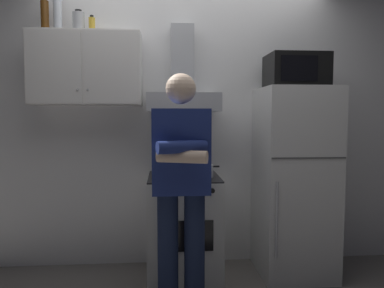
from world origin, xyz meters
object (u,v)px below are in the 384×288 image
Objects in this scene: bottle_canister_steel at (79,23)px; bottle_vodka_clear at (58,13)px; cooking_pot at (201,171)px; bottle_spice_jar at (92,25)px; stove_oven at (184,226)px; range_hood at (183,89)px; person_standing at (181,186)px; refrigerator at (294,182)px; upper_cabinet at (87,70)px; microwave at (296,71)px; bottle_beer_brown at (45,17)px.

bottle_vodka_clear is at bearing -169.31° from bottle_canister_steel.
bottle_spice_jar reaches higher than cooking_pot.
range_hood is (0.00, 0.13, 1.16)m from stove_oven.
bottle_spice_jar is at bearing 162.66° from cooking_pot.
person_standing is at bearing -110.30° from cooking_pot.
bottle_spice_jar is (-1.71, 0.16, 1.32)m from refrigerator.
bottle_vodka_clear reaches higher than range_hood.
bottle_vodka_clear is 0.28m from bottle_spice_jar.
upper_cabinet is 0.56× the size of refrigerator.
upper_cabinet is 1.27m from cooking_pot.
bottle_vodka_clear reaches higher than refrigerator.
microwave is at bearing 90.90° from refrigerator.
stove_oven is at bearing -9.73° from bottle_canister_steel.
upper_cabinet reaches higher than stove_oven.
bottle_canister_steel is at bearing -174.50° from bottle_spice_jar.
cooking_pot is 1.80m from bottle_beer_brown.
upper_cabinet is at bearing 175.93° from refrigerator.
microwave is 1.86m from bottle_canister_steel.
bottle_canister_steel is (-0.07, 0.02, 0.39)m from upper_cabinet.
bottle_beer_brown is at bearing 176.03° from refrigerator.
range_hood is (0.80, 0.00, -0.15)m from upper_cabinet.
bottle_vodka_clear reaches higher than bottle_beer_brown.
range_hood is 0.46× the size of person_standing.
stove_oven is 2.09m from bottle_beer_brown.
person_standing is 8.61× the size of bottle_canister_steel.
stove_oven is 5.72× the size of bottle_spice_jar.
person_standing is (-0.05, -0.61, 0.47)m from stove_oven.
upper_cabinet is 2.00m from refrigerator.
bottle_beer_brown reaches higher than upper_cabinet.
stove_oven is at bearing -11.80° from bottle_spice_jar.
refrigerator is at bearing -3.41° from bottle_vodka_clear.
bottle_beer_brown is at bearing 166.12° from bottle_vodka_clear.
bottle_spice_jar reaches higher than refrigerator.
refrigerator reaches higher than cooking_pot.
bottle_vodka_clear reaches higher than bottle_canister_steel.
refrigerator is at bearing 31.23° from person_standing.
bottle_beer_brown is (-0.34, 0.02, 0.43)m from upper_cabinet.
cooking_pot is 1.74m from bottle_vodka_clear.
person_standing is at bearing -148.00° from microwave.
range_hood is 2.32× the size of bottle_vodka_clear.
range_hood is at bearing 172.45° from refrigerator.
bottle_spice_jar reaches higher than person_standing.
refrigerator is 2.51m from bottle_beer_brown.
stove_oven is at bearing 137.51° from cooking_pot.
bottle_canister_steel reaches higher than stove_oven.
person_standing is 1.78m from bottle_vodka_clear.
refrigerator is at bearing -4.65° from bottle_canister_steel.
cooking_pot is at bearing -17.34° from bottle_spice_jar.
range_hood reaches higher than cooking_pot.
bottle_spice_jar is (-0.76, 0.03, 0.52)m from range_hood.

